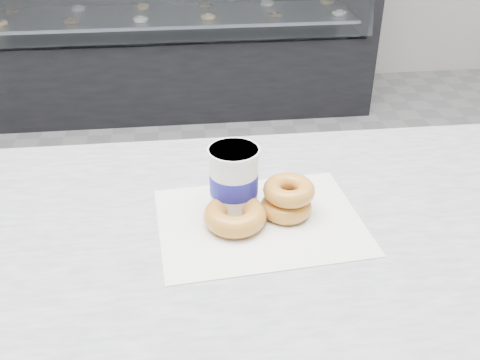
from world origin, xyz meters
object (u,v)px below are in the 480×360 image
object	(u,v)px
display_case	(176,29)
donut_stack	(288,198)
coffee_cup	(234,179)
donut_single	(235,215)

from	to	relation	value
display_case	donut_stack	xyz separation A→B (m)	(0.18, -2.65, 0.44)
donut_stack	coffee_cup	distance (m)	0.10
display_case	donut_stack	distance (m)	2.69
coffee_cup	donut_single	bearing A→B (deg)	-116.88
donut_single	coffee_cup	distance (m)	0.06
display_case	donut_stack	bearing A→B (deg)	-86.03
coffee_cup	donut_stack	bearing A→B (deg)	-40.43
donut_stack	coffee_cup	bearing A→B (deg)	162.29
display_case	coffee_cup	distance (m)	2.66
donut_single	display_case	bearing A→B (deg)	91.96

